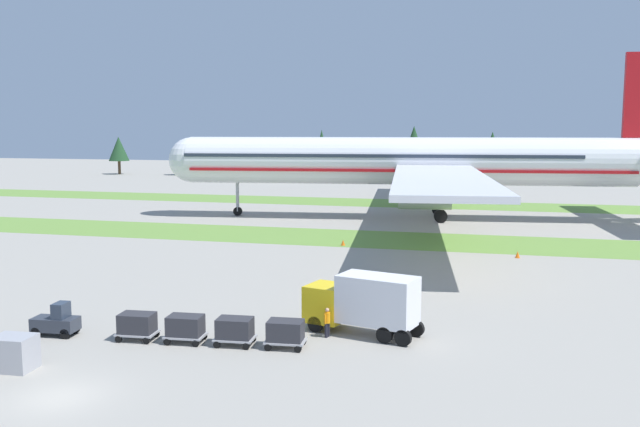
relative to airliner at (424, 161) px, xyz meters
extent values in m
plane|color=gray|center=(-9.88, -64.93, -7.62)|extent=(400.00, 400.00, 0.00)
cube|color=olive|center=(-9.88, -17.93, -7.62)|extent=(320.00, 11.63, 0.01)
cube|color=olive|center=(-9.88, 17.33, -7.62)|extent=(320.00, 11.63, 0.01)
cylinder|color=silver|center=(-2.46, -0.30, -0.01)|extent=(58.42, 13.25, 6.22)
sphere|color=silver|center=(-31.29, -3.84, -0.01)|extent=(6.09, 6.09, 6.09)
cube|color=red|center=(-2.46, -0.30, -1.10)|extent=(57.02, 13.20, 0.36)
cube|color=#283342|center=(-5.97, -0.73, 0.77)|extent=(51.39, 12.45, 0.44)
cube|color=silver|center=(3.81, -22.29, -0.63)|extent=(13.89, 39.80, 0.56)
cylinder|color=#A3A3A8|center=(1.73, -16.66, -2.68)|extent=(6.04, 4.08, 3.42)
cube|color=silver|center=(-1.70, 22.55, -0.63)|extent=(13.89, 39.80, 0.56)
cylinder|color=#A3A3A8|center=(-2.35, 16.58, -2.68)|extent=(6.04, 4.08, 3.42)
cube|color=silver|center=(27.39, 12.38, 0.92)|extent=(6.85, 14.69, 0.39)
cylinder|color=#A3A3A8|center=(-24.96, -3.07, -3.98)|extent=(0.44, 0.44, 6.08)
cylinder|color=black|center=(-24.96, -3.07, -7.02)|extent=(1.24, 0.56, 1.20)
cylinder|color=#A3A3A8|center=(2.51, -3.45, -3.86)|extent=(0.44, 0.44, 5.83)
cylinder|color=black|center=(2.51, -3.45, -6.77)|extent=(1.76, 0.80, 1.70)
cylinder|color=#A3A3A8|center=(1.60, 3.95, -3.86)|extent=(0.44, 0.44, 5.83)
cylinder|color=black|center=(1.60, 3.95, -6.77)|extent=(1.76, 0.80, 1.70)
cube|color=#2D333D|center=(-15.77, -56.80, -6.94)|extent=(2.69, 1.50, 0.77)
cube|color=#283342|center=(-15.38, -56.77, -6.10)|extent=(0.78, 1.14, 0.90)
cylinder|color=black|center=(-16.64, -57.42, -7.32)|extent=(0.61, 0.25, 0.60)
cylinder|color=black|center=(-16.72, -56.32, -7.32)|extent=(0.61, 0.25, 0.60)
cylinder|color=black|center=(-14.82, -57.28, -7.32)|extent=(0.61, 0.25, 0.60)
cylinder|color=black|center=(-14.91, -56.18, -7.32)|extent=(0.61, 0.25, 0.60)
cube|color=#A3A3A8|center=(-10.69, -56.41, -7.22)|extent=(2.31, 1.67, 0.10)
cube|color=#2D2D33|center=(-10.69, -56.41, -6.62)|extent=(2.03, 1.47, 1.10)
cylinder|color=black|center=(-11.47, -57.16, -7.42)|extent=(0.41, 0.15, 0.40)
cylinder|color=black|center=(-11.57, -55.78, -7.42)|extent=(0.41, 0.15, 0.40)
cylinder|color=black|center=(-9.80, -57.03, -7.42)|extent=(0.41, 0.15, 0.40)
cylinder|color=black|center=(-9.91, -55.65, -7.42)|extent=(0.41, 0.15, 0.40)
cube|color=#A3A3A8|center=(-7.80, -56.18, -7.22)|extent=(2.31, 1.67, 0.10)
cube|color=#2D2D33|center=(-7.80, -56.18, -6.62)|extent=(2.03, 1.47, 1.10)
cylinder|color=black|center=(-8.58, -56.93, -7.42)|extent=(0.41, 0.15, 0.40)
cylinder|color=black|center=(-8.68, -55.56, -7.42)|extent=(0.41, 0.15, 0.40)
cylinder|color=black|center=(-6.91, -56.80, -7.42)|extent=(0.41, 0.15, 0.40)
cylinder|color=black|center=(-7.02, -55.43, -7.42)|extent=(0.41, 0.15, 0.40)
cube|color=#A3A3A8|center=(-4.91, -55.95, -7.22)|extent=(2.31, 1.67, 0.10)
cube|color=#2D2D33|center=(-4.91, -55.95, -6.62)|extent=(2.03, 1.47, 1.10)
cylinder|color=black|center=(-5.69, -56.71, -7.42)|extent=(0.41, 0.15, 0.40)
cylinder|color=black|center=(-5.79, -55.33, -7.42)|extent=(0.41, 0.15, 0.40)
cylinder|color=black|center=(-4.02, -56.58, -7.42)|extent=(0.41, 0.15, 0.40)
cylinder|color=black|center=(-4.13, -55.20, -7.42)|extent=(0.41, 0.15, 0.40)
cube|color=#A3A3A8|center=(-2.01, -55.73, -7.22)|extent=(2.31, 1.67, 0.10)
cube|color=#2D2D33|center=(-2.01, -55.73, -6.62)|extent=(2.03, 1.47, 1.10)
cylinder|color=black|center=(-2.79, -56.48, -7.42)|extent=(0.41, 0.15, 0.40)
cylinder|color=black|center=(-2.90, -55.11, -7.42)|extent=(0.41, 0.15, 0.40)
cylinder|color=black|center=(-1.13, -56.35, -7.42)|extent=(0.41, 0.15, 0.40)
cylinder|color=black|center=(-1.23, -54.98, -7.42)|extent=(0.41, 0.15, 0.40)
cube|color=yellow|center=(-0.69, -51.49, -6.04)|extent=(2.72, 2.79, 2.20)
cube|color=#283342|center=(-1.71, -51.22, -5.60)|extent=(0.61, 2.02, 0.97)
cube|color=silver|center=(2.55, -52.35, -5.44)|extent=(4.94, 3.37, 2.80)
cylinder|color=black|center=(-1.16, -52.40, -7.14)|extent=(1.00, 0.54, 0.96)
cylinder|color=black|center=(-0.65, -50.47, -7.14)|extent=(1.00, 0.54, 0.96)
cylinder|color=black|center=(3.16, -53.55, -7.14)|extent=(1.00, 0.54, 0.96)
cylinder|color=black|center=(3.68, -51.62, -7.14)|extent=(1.00, 0.54, 0.96)
cylinder|color=black|center=(4.25, -53.84, -7.14)|extent=(1.00, 0.54, 0.96)
cylinder|color=black|center=(4.76, -51.90, -7.14)|extent=(1.00, 0.54, 0.96)
cylinder|color=black|center=(-0.21, -53.15, -7.20)|extent=(0.18, 0.18, 0.85)
cylinder|color=black|center=(-0.28, -53.35, -7.20)|extent=(0.18, 0.18, 0.85)
cylinder|color=orange|center=(-0.24, -53.25, -6.46)|extent=(0.36, 0.36, 0.62)
sphere|color=tan|center=(-0.24, -53.25, -6.00)|extent=(0.24, 0.24, 0.24)
cylinder|color=orange|center=(-0.17, -53.03, -6.50)|extent=(0.10, 0.10, 0.58)
cylinder|color=orange|center=(-0.32, -53.47, -6.50)|extent=(0.10, 0.10, 0.58)
cube|color=#A3A3A8|center=(-14.27, -62.34, -6.76)|extent=(2.10, 1.73, 1.73)
cone|color=orange|center=(11.25, -25.31, -7.31)|extent=(0.44, 0.44, 0.62)
cone|color=orange|center=(-5.94, -22.70, -7.32)|extent=(0.44, 0.44, 0.60)
cylinder|color=#4C3823|center=(-83.48, 66.38, -5.92)|extent=(0.70, 0.70, 3.40)
cone|color=#1E4223|center=(-83.48, 66.38, -1.18)|extent=(5.12, 5.12, 6.08)
cylinder|color=#4C3823|center=(-67.11, 67.51, -5.90)|extent=(0.70, 0.70, 3.44)
cone|color=#1E4223|center=(-67.11, 67.51, -1.58)|extent=(4.63, 4.63, 5.21)
cylinder|color=#4C3823|center=(-47.95, 66.68, -6.37)|extent=(0.70, 0.70, 2.51)
cone|color=#1E4223|center=(-47.95, 66.68, -2.37)|extent=(6.26, 6.26, 5.48)
cylinder|color=#4C3823|center=(-29.83, 63.75, -6.30)|extent=(0.70, 0.70, 2.66)
cone|color=#1E4223|center=(-29.83, 63.75, -0.63)|extent=(4.17, 4.17, 8.68)
cylinder|color=#4C3823|center=(-8.95, 66.56, -5.89)|extent=(0.70, 0.70, 3.46)
cone|color=#1E4223|center=(-8.95, 66.56, 0.23)|extent=(5.75, 5.75, 8.78)
cylinder|color=#4C3823|center=(8.35, 67.86, -5.97)|extent=(0.70, 0.70, 3.31)
cone|color=#1E4223|center=(8.35, 67.86, -0.51)|extent=(5.02, 5.02, 7.62)
cylinder|color=#4C3823|center=(25.67, 64.48, -5.70)|extent=(0.70, 0.70, 3.86)
cone|color=#1E4223|center=(25.67, 64.48, -1.00)|extent=(4.79, 4.79, 5.53)
camera|label=1|loc=(8.88, -91.06, 4.58)|focal=38.76mm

